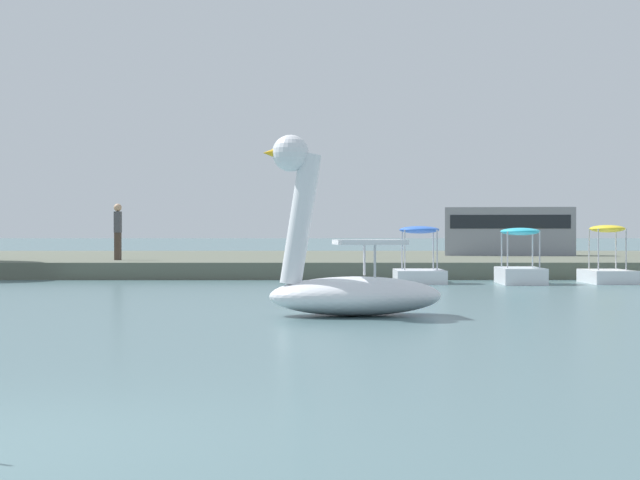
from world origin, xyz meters
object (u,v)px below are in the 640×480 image
at_px(pedal_boat_blue, 419,266).
at_px(pedal_boat_yellow, 607,267).
at_px(pedal_boat_cyan, 520,266).
at_px(person_on_path, 118,229).
at_px(parked_van, 509,229).
at_px(swan_boat, 347,277).

bearing_deg(pedal_boat_blue, pedal_boat_yellow, -0.71).
bearing_deg(pedal_boat_yellow, pedal_boat_cyan, -172.69).
xyz_separation_m(person_on_path, parked_van, (13.74, 7.18, 0.02)).
xyz_separation_m(swan_boat, person_on_path, (-6.74, 16.63, 0.85)).
bearing_deg(pedal_boat_cyan, person_on_path, 154.92).
relative_size(pedal_boat_cyan, person_on_path, 1.25).
xyz_separation_m(pedal_boat_cyan, pedal_boat_yellow, (2.41, 0.31, -0.02)).
height_order(swan_boat, pedal_boat_cyan, swan_boat).
bearing_deg(parked_van, swan_boat, -106.38).
height_order(pedal_boat_blue, parked_van, parked_van).
bearing_deg(pedal_boat_yellow, swan_boat, -122.88).
distance_m(pedal_boat_cyan, parked_van, 12.87).
distance_m(person_on_path, parked_van, 15.50).
bearing_deg(parked_van, pedal_boat_blue, -110.81).
bearing_deg(swan_boat, pedal_boat_blue, 78.58).
relative_size(pedal_boat_cyan, parked_van, 0.44).
xyz_separation_m(swan_boat, pedal_boat_blue, (2.33, 11.51, -0.17)).
height_order(pedal_boat_blue, pedal_boat_yellow, pedal_boat_yellow).
distance_m(pedal_boat_yellow, parked_van, 12.41).
distance_m(swan_boat, person_on_path, 17.96).
xyz_separation_m(pedal_boat_blue, pedal_boat_cyan, (2.66, -0.37, 0.01)).
bearing_deg(parked_van, person_on_path, -152.42).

